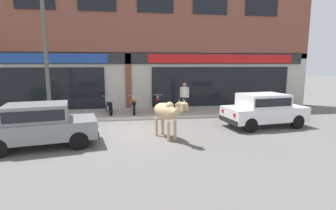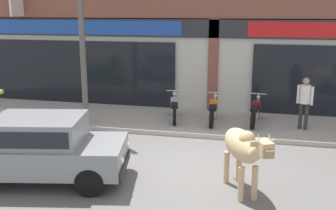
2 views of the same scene
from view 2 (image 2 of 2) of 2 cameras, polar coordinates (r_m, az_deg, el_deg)
name	(u,v)px [view 2 (image 2 of 2)]	position (r m, az deg, el deg)	size (l,w,h in m)	color
ground_plane	(187,167)	(9.64, 2.77, -8.97)	(90.00, 90.00, 0.00)	#605E5B
sidewalk	(207,122)	(13.07, 5.64, -2.53)	(19.00, 3.00, 0.14)	#A8A093
cow	(243,147)	(8.12, 10.83, -6.03)	(1.14, 2.01, 1.61)	tan
car_1	(42,146)	(9.06, -17.80, -5.64)	(3.80, 2.24, 1.46)	black
motorcycle_0	(174,108)	(12.99, 0.92, -0.48)	(0.63, 1.79, 0.88)	black
motorcycle_1	(213,111)	(12.76, 6.61, -0.84)	(0.52, 1.81, 0.88)	black
motorcycle_2	(255,112)	(12.84, 12.58, -0.99)	(0.53, 1.81, 0.88)	black
pedestrian	(305,98)	(12.49, 19.25, 0.98)	(0.46, 0.32, 1.60)	#2D2D33
utility_pole	(81,24)	(12.43, -12.46, 11.43)	(0.18, 0.18, 6.29)	#595651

